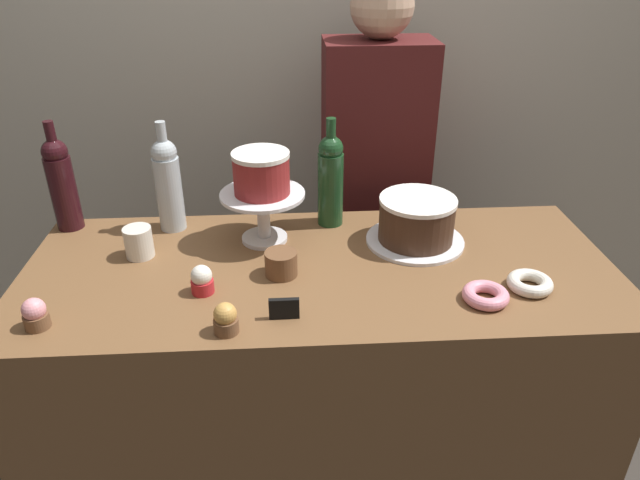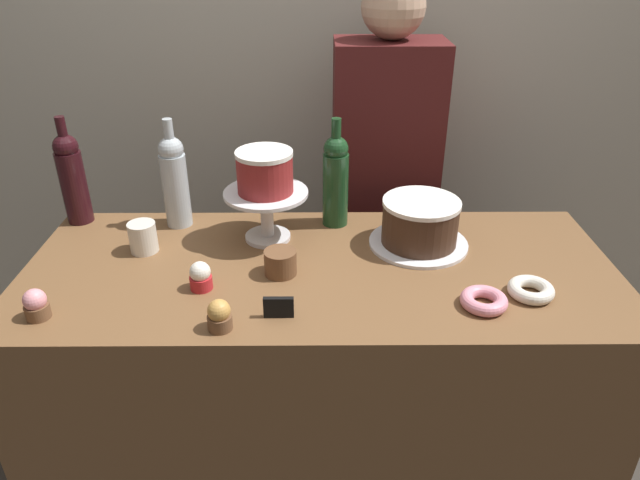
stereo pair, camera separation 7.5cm
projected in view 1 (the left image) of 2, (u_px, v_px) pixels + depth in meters
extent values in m
cube|color=#BCB7A8|center=(304.00, 53.00, 2.15)|extent=(6.00, 0.05, 2.60)
cube|color=brown|center=(320.00, 396.00, 1.76)|extent=(1.57, 0.66, 0.92)
cylinder|color=silver|center=(265.00, 238.00, 1.66)|extent=(0.13, 0.13, 0.01)
cylinder|color=silver|center=(264.00, 216.00, 1.63)|extent=(0.04, 0.04, 0.13)
cylinder|color=silver|center=(262.00, 194.00, 1.60)|extent=(0.24, 0.24, 0.01)
cylinder|color=maroon|center=(261.00, 175.00, 1.57)|extent=(0.15, 0.15, 0.11)
cylinder|color=white|center=(260.00, 155.00, 1.54)|extent=(0.16, 0.16, 0.01)
cylinder|color=white|center=(415.00, 240.00, 1.65)|extent=(0.28, 0.28, 0.01)
cylinder|color=#3D2619|center=(416.00, 221.00, 1.62)|extent=(0.21, 0.21, 0.11)
cylinder|color=white|center=(418.00, 201.00, 1.59)|extent=(0.21, 0.21, 0.01)
cylinder|color=#193D1E|center=(330.00, 189.00, 1.71)|extent=(0.08, 0.08, 0.22)
sphere|color=#193D1E|center=(331.00, 148.00, 1.65)|extent=(0.07, 0.07, 0.07)
cylinder|color=#193D1E|center=(331.00, 131.00, 1.62)|extent=(0.03, 0.03, 0.08)
cylinder|color=black|center=(64.00, 193.00, 1.69)|extent=(0.08, 0.08, 0.22)
sphere|color=black|center=(54.00, 152.00, 1.62)|extent=(0.07, 0.07, 0.07)
cylinder|color=black|center=(50.00, 134.00, 1.60)|extent=(0.03, 0.03, 0.08)
cylinder|color=#B2BCC1|center=(170.00, 194.00, 1.68)|extent=(0.08, 0.08, 0.22)
sphere|color=#B2BCC1|center=(164.00, 152.00, 1.62)|extent=(0.07, 0.07, 0.07)
cylinder|color=#B2BCC1|center=(161.00, 135.00, 1.60)|extent=(0.03, 0.03, 0.08)
cylinder|color=brown|center=(37.00, 321.00, 1.30)|extent=(0.06, 0.06, 0.03)
sphere|color=pink|center=(34.00, 309.00, 1.28)|extent=(0.05, 0.05, 0.05)
cylinder|color=red|center=(203.00, 286.00, 1.42)|extent=(0.06, 0.06, 0.03)
sphere|color=white|center=(201.00, 275.00, 1.41)|extent=(0.05, 0.05, 0.05)
cylinder|color=brown|center=(226.00, 325.00, 1.28)|extent=(0.06, 0.06, 0.03)
sphere|color=#CC9347|center=(225.00, 314.00, 1.27)|extent=(0.05, 0.05, 0.05)
torus|color=pink|center=(486.00, 295.00, 1.39)|extent=(0.11, 0.11, 0.03)
torus|color=silver|center=(530.00, 283.00, 1.44)|extent=(0.11, 0.11, 0.03)
cylinder|color=brown|center=(281.00, 273.00, 1.50)|extent=(0.08, 0.08, 0.01)
cylinder|color=brown|center=(281.00, 269.00, 1.49)|extent=(0.08, 0.08, 0.01)
cylinder|color=brown|center=(281.00, 265.00, 1.49)|extent=(0.08, 0.08, 0.01)
cylinder|color=brown|center=(281.00, 262.00, 1.48)|extent=(0.08, 0.08, 0.01)
cylinder|color=brown|center=(281.00, 258.00, 1.48)|extent=(0.08, 0.08, 0.01)
cylinder|color=brown|center=(281.00, 254.00, 1.47)|extent=(0.08, 0.08, 0.01)
cube|color=black|center=(284.00, 309.00, 1.32)|extent=(0.07, 0.01, 0.05)
cylinder|color=silver|center=(139.00, 242.00, 1.57)|extent=(0.08, 0.08, 0.09)
cube|color=black|center=(368.00, 296.00, 2.30)|extent=(0.28, 0.18, 0.85)
cube|color=#4C1919|center=(376.00, 124.00, 1.96)|extent=(0.36, 0.22, 0.55)
sphere|color=tan|center=(382.00, 5.00, 1.78)|extent=(0.20, 0.20, 0.20)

